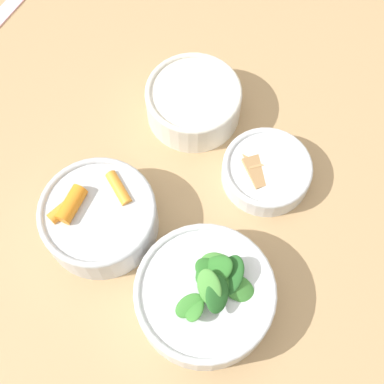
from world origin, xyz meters
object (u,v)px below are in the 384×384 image
ruler (6,10)px  bowl_greens (206,294)px  bowl_cookies (267,170)px  bowl_carrots (99,217)px  bowl_beans_hotdog (194,103)px

ruler → bowl_greens: bearing=-117.3°
bowl_cookies → bowl_carrots: bearing=137.1°
bowl_cookies → bowl_beans_hotdog: bearing=72.3°
bowl_beans_hotdog → bowl_cookies: bearing=-107.7°
bowl_carrots → bowl_greens: bearing=-97.7°
bowl_beans_hotdog → ruler: bowl_beans_hotdog is taller
bowl_greens → bowl_beans_hotdog: size_ratio=1.25×
bowl_greens → ruler: bearing=62.7°
bowl_carrots → bowl_cookies: bowl_carrots is taller
bowl_greens → bowl_cookies: bearing=2.6°
bowl_greens → bowl_beans_hotdog: bowl_greens is taller
bowl_cookies → ruler: (0.08, 0.56, -0.02)m
bowl_beans_hotdog → ruler: (0.03, 0.41, -0.03)m
bowl_carrots → bowl_greens: 0.19m
bowl_greens → bowl_beans_hotdog: (0.27, 0.17, -0.00)m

